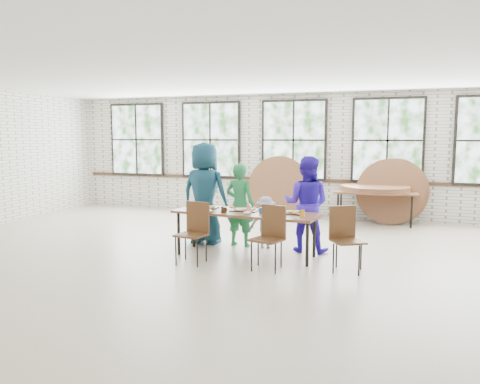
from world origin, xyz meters
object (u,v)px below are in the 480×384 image
at_px(dining_table, 246,215).
at_px(chair_near_right, 270,232).
at_px(storage_table, 375,194).
at_px(chair_near_left, 195,227).

bearing_deg(dining_table, chair_near_right, -39.40).
xyz_separation_m(chair_near_right, storage_table, (1.28, 4.21, 0.13)).
xyz_separation_m(dining_table, chair_near_left, (-0.64, -0.62, -0.13)).
height_order(chair_near_left, storage_table, chair_near_left).
relative_size(chair_near_left, chair_near_right, 1.00).
relative_size(dining_table, storage_table, 1.34).
relative_size(dining_table, chair_near_left, 2.59).
height_order(dining_table, chair_near_left, chair_near_left).
distance_m(dining_table, chair_near_left, 0.90).
bearing_deg(chair_near_left, dining_table, 53.93).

